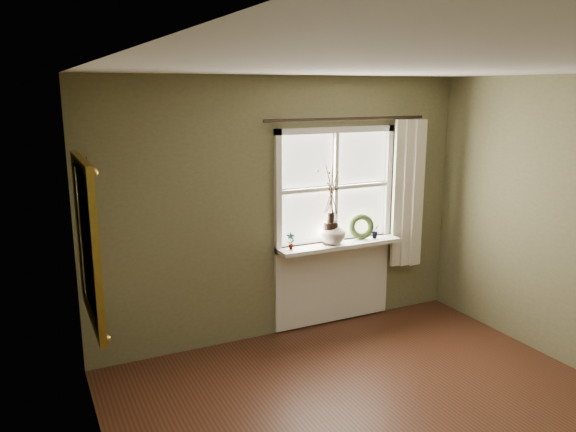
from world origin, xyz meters
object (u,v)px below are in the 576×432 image
(dark_jug, at_px, (330,233))
(cream_vase, at_px, (333,231))
(wreath, at_px, (361,229))
(gilt_mirror, at_px, (87,241))

(dark_jug, relative_size, cream_vase, 0.85)
(wreath, bearing_deg, gilt_mirror, -146.29)
(cream_vase, xyz_separation_m, gilt_mirror, (-2.43, -0.60, 0.33))
(cream_vase, bearing_deg, gilt_mirror, -166.09)
(gilt_mirror, bearing_deg, cream_vase, 13.91)
(dark_jug, distance_m, cream_vase, 0.03)
(wreath, distance_m, gilt_mirror, 2.90)
(cream_vase, xyz_separation_m, wreath, (0.37, 0.04, -0.04))
(dark_jug, xyz_separation_m, gilt_mirror, (-2.41, -0.60, 0.35))
(dark_jug, distance_m, gilt_mirror, 2.50)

